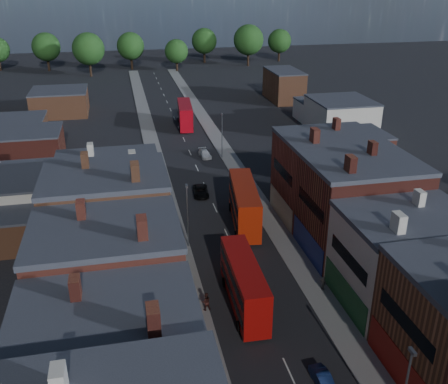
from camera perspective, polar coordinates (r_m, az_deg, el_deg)
name	(u,v)px	position (r m, az deg, el deg)	size (l,w,h in m)	color
pavement_west	(162,184)	(78.37, -7.12, 0.90)	(3.00, 200.00, 0.12)	gray
pavement_east	(243,178)	(80.32, 2.14, 1.65)	(3.00, 200.00, 0.12)	gray
lamp_post_2	(187,212)	(58.43, -4.21, -2.27)	(0.25, 0.70, 8.12)	slate
lamp_post_3	(222,133)	(87.68, -0.23, 6.81)	(0.25, 0.70, 8.12)	slate
bus_0	(244,283)	(49.29, 2.31, -10.39)	(3.08, 11.39, 4.89)	#AF0C0A
bus_1	(244,204)	(64.48, 2.33, -1.35)	(4.52, 12.86, 5.44)	red
bus_2	(185,114)	(107.28, -4.48, 8.82)	(3.67, 11.86, 5.05)	#AA0712
car_1	(323,380)	(43.20, 11.30, -20.34)	(1.17, 3.36, 1.11)	navy
car_2	(201,191)	(73.90, -2.66, 0.10)	(2.16, 4.68, 1.30)	black
car_3	(205,154)	(89.50, -2.21, 4.40)	(1.70, 4.18, 1.21)	silver
ped_1	(206,302)	(49.55, -2.07, -12.40)	(0.92, 0.51, 1.89)	#3A1B17
ped_3	(323,283)	(53.39, 11.27, -10.18)	(0.90, 0.41, 1.54)	#605852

